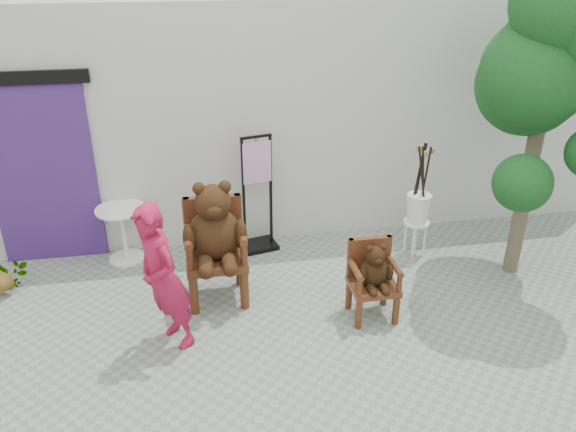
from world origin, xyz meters
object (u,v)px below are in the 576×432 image
object	(u,v)px
person	(163,278)
tree	(553,59)
chair_small	(373,273)
stool_bucket	(418,208)
chair_big	(215,235)
display_stand	(258,207)
cafe_table	(123,228)

from	to	relation	value
person	tree	xyz separation A→B (m)	(4.06, 0.70, 1.74)
chair_small	stool_bucket	xyz separation A→B (m)	(0.95, 1.16, 0.13)
chair_big	display_stand	distance (m)	1.22
display_stand	stool_bucket	xyz separation A→B (m)	(1.92, -0.51, 0.06)
tree	person	bearing A→B (deg)	-170.22
chair_small	cafe_table	world-z (taller)	chair_small
chair_small	display_stand	size ratio (longest dim) A/B	0.56
tree	cafe_table	bearing A→B (deg)	166.57
display_stand	tree	world-z (taller)	tree
cafe_table	tree	bearing A→B (deg)	-13.43
cafe_table	person	bearing A→B (deg)	-73.32
chair_small	person	distance (m)	2.12
person	chair_small	bearing A→B (deg)	61.43
tree	stool_bucket	bearing A→B (deg)	150.07
chair_big	chair_small	world-z (taller)	chair_big
person	stool_bucket	distance (m)	3.31
chair_big	stool_bucket	bearing A→B (deg)	12.08
chair_big	person	xyz separation A→B (m)	(-0.53, -0.75, -0.02)
chair_big	person	size ratio (longest dim) A/B	0.91
chair_small	display_stand	xyz separation A→B (m)	(-0.97, 1.67, 0.07)
person	display_stand	distance (m)	2.13
chair_big	chair_small	xyz separation A→B (m)	(1.57, -0.62, -0.28)
chair_small	display_stand	world-z (taller)	display_stand
chair_big	cafe_table	bearing A→B (deg)	135.40
chair_big	display_stand	world-z (taller)	display_stand
cafe_table	tree	xyz separation A→B (m)	(4.60, -1.10, 2.06)
person	cafe_table	bearing A→B (deg)	164.60
chair_small	stool_bucket	size ratio (longest dim) A/B	0.59
display_stand	tree	bearing A→B (deg)	-33.35
display_stand	stool_bucket	bearing A→B (deg)	-27.76
cafe_table	tree	size ratio (longest dim) A/B	0.20
tree	chair_small	bearing A→B (deg)	-163.79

